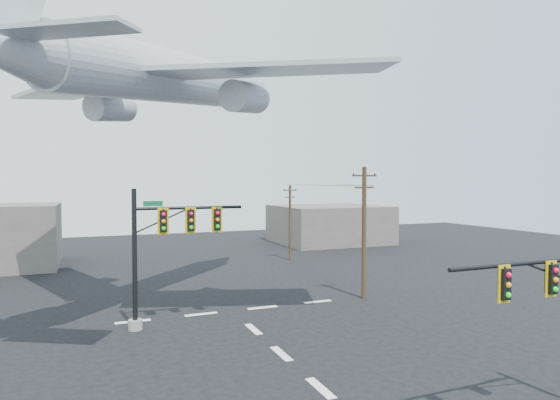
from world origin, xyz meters
name	(u,v)px	position (x,y,z in m)	size (l,w,h in m)	color
ground	(320,388)	(0.00, 0.00, 0.00)	(120.00, 120.00, 0.00)	black
lane_markings	(271,345)	(0.00, 5.33, 0.01)	(14.00, 21.20, 0.01)	white
signal_mast_far	(163,250)	(-4.50, 10.31, 4.33)	(6.46, 0.85, 7.73)	gray
utility_pole_a	(364,230)	(9.38, 11.62, 4.79)	(1.84, 0.31, 9.16)	#46301E
utility_pole_b	(290,221)	(11.19, 28.61, 4.09)	(1.58, 0.28, 7.83)	#46301E
power_lines	(320,185)	(10.28, 20.12, 7.88)	(3.36, 16.99, 0.03)	black
airliner	(176,79)	(-3.12, 13.73, 14.57)	(23.96, 24.16, 7.61)	#B7BDC4
building_right	(329,224)	(22.00, 40.00, 2.50)	(14.00, 12.00, 5.00)	#656059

